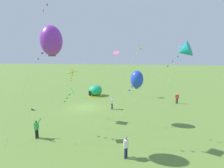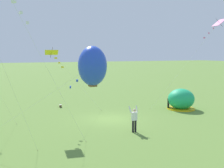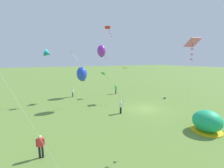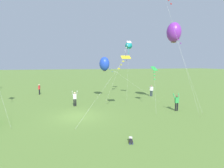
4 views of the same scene
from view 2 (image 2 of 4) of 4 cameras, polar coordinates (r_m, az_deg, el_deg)
The scene contains 8 objects.
ground_plane at distance 22.94m, azimuth -0.38°, elevation -7.62°, with size 300.00×300.00×0.00m, color olive.
popup_tent at distance 27.68m, azimuth 14.80°, elevation -3.26°, with size 2.81×2.81×2.10m.
toddler_crawling at distance 28.32m, azimuth -11.15°, elevation -4.62°, with size 0.34×0.55×0.32m.
person_strolling at distance 19.07m, azimuth 4.86°, elevation -7.52°, with size 0.68×0.47×1.89m.
kite_pink at distance 24.84m, azimuth 21.77°, elevation 11.75°, with size 4.01×5.74×8.70m.
kite_blue at distance 13.17m, azimuth -4.28°, elevation 3.90°, with size 7.09×5.46×6.04m.
kite_yellow at distance 20.40m, azimuth -12.61°, elevation 6.17°, with size 6.14×4.56×6.17m.
kite_white at distance 12.35m, azimuth -20.79°, elevation 16.53°, with size 4.96×4.00×8.55m.
Camera 2 is at (8.92, 20.36, 5.67)m, focal length 42.00 mm.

